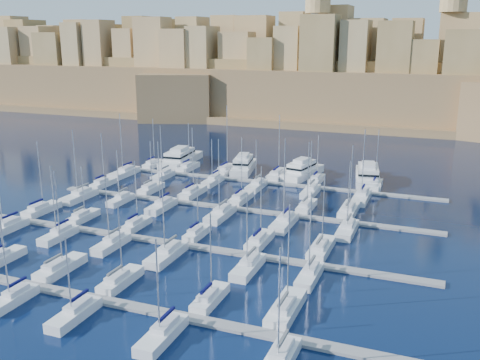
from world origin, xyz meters
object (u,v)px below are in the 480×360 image
at_px(motor_yacht_d, 368,175).
at_px(sailboat_4, 210,298).
at_px(motor_yacht_a, 181,158).
at_px(sailboat_2, 60,267).
at_px(motor_yacht_c, 302,170).
at_px(motor_yacht_b, 244,165).

bearing_deg(motor_yacht_d, sailboat_4, -98.34).
bearing_deg(motor_yacht_a, sailboat_4, -59.79).
distance_m(sailboat_2, sailboat_4, 25.49).
bearing_deg(sailboat_2, motor_yacht_c, 74.29).
distance_m(sailboat_4, motor_yacht_b, 73.46).
bearing_deg(motor_yacht_b, motor_yacht_a, 174.83).
relative_size(sailboat_4, motor_yacht_a, 0.65).
height_order(sailboat_2, motor_yacht_b, sailboat_2).
bearing_deg(motor_yacht_a, motor_yacht_d, -0.33).
bearing_deg(motor_yacht_d, motor_yacht_c, -175.38).
xyz_separation_m(sailboat_2, motor_yacht_d, (35.97, 70.93, 0.96)).
bearing_deg(motor_yacht_c, sailboat_2, -105.71).
distance_m(sailboat_4, motor_yacht_d, 72.34).
relative_size(sailboat_4, motor_yacht_b, 0.79).
distance_m(sailboat_2, motor_yacht_a, 73.09).
distance_m(sailboat_2, motor_yacht_b, 69.53).
xyz_separation_m(sailboat_2, motor_yacht_b, (3.45, 69.43, 0.96)).
bearing_deg(sailboat_2, motor_yacht_d, 63.11).
bearing_deg(motor_yacht_a, sailboat_2, -77.06).
relative_size(sailboat_2, motor_yacht_d, 0.83).
bearing_deg(motor_yacht_d, motor_yacht_a, 179.67).
xyz_separation_m(sailboat_2, motor_yacht_a, (-16.37, 71.23, 0.96)).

